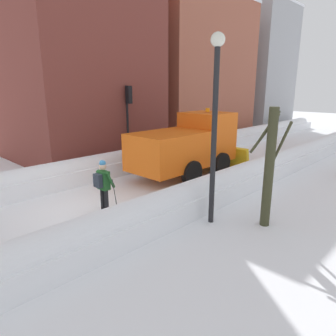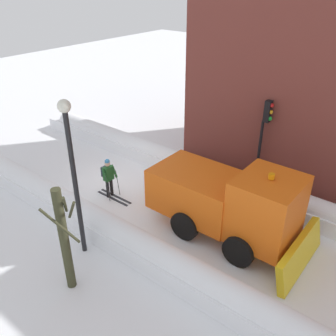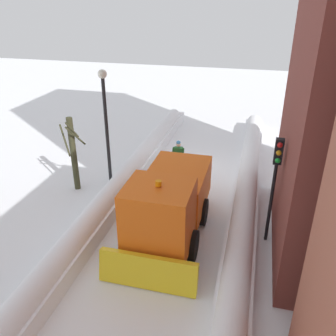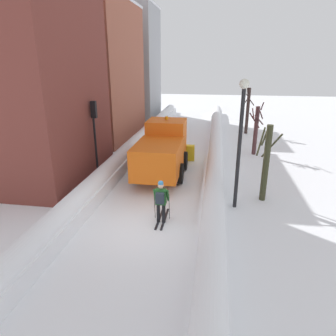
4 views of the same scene
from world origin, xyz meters
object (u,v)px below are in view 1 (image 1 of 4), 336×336
at_px(plow_truck, 189,145).
at_px(traffic_light_pole, 129,110).
at_px(skier, 103,184).
at_px(street_lamp, 215,109).
at_px(bare_tree_near, 269,166).

distance_m(plow_truck, traffic_light_pole, 3.96).
distance_m(skier, street_lamp, 4.32).
bearing_deg(bare_tree_near, skier, -146.58).
height_order(plow_truck, bare_tree_near, bare_tree_near).
bearing_deg(skier, traffic_light_pole, 133.26).
distance_m(plow_truck, skier, 5.45).
height_order(skier, traffic_light_pole, traffic_light_pole).
distance_m(skier, traffic_light_pole, 6.85).
xyz_separation_m(skier, bare_tree_near, (4.32, 2.85, 0.86)).
bearing_deg(bare_tree_near, street_lamp, -143.33).
xyz_separation_m(traffic_light_pole, street_lamp, (7.52, -2.91, 0.54)).
bearing_deg(traffic_light_pole, plow_truck, 8.96).
xyz_separation_m(plow_truck, traffic_light_pole, (-3.64, -0.57, 1.45)).
bearing_deg(traffic_light_pole, skier, -46.74).
xyz_separation_m(street_lamp, bare_tree_near, (1.31, 0.98, -1.61)).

